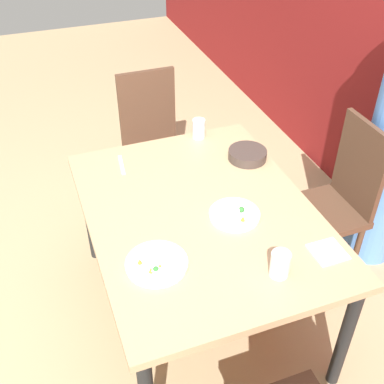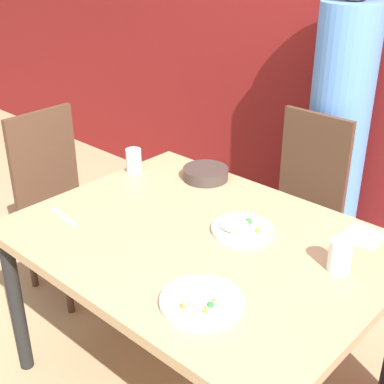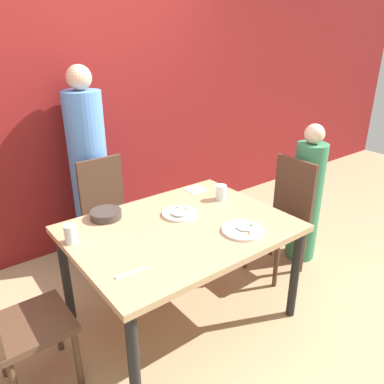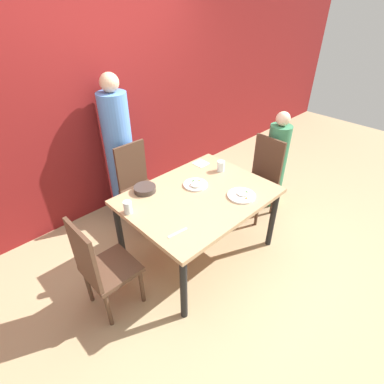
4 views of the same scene
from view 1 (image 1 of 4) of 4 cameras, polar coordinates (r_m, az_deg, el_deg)
The scene contains 11 objects.
ground_plane at distance 2.81m, azimuth 0.86°, elevation -13.70°, with size 10.00×10.00×0.00m, color tan.
dining_table at distance 2.34m, azimuth 1.00°, elevation -3.61°, with size 1.38×1.05×0.73m.
chair_adult_spot at distance 2.86m, azimuth 16.80°, elevation -0.67°, with size 0.40×0.40×0.96m.
chair_empty_left at distance 3.24m, azimuth -4.60°, elevation 5.97°, with size 0.40×0.40×0.96m.
bowl_curry at distance 2.65m, azimuth 6.59°, elevation 4.46°, with size 0.21×0.21×0.05m.
plate_rice_adult at distance 2.26m, azimuth 4.89°, elevation -2.51°, with size 0.24×0.24×0.05m.
plate_rice_child at distance 2.02m, azimuth -4.19°, elevation -8.45°, with size 0.26×0.26×0.05m.
glass_water_tall at distance 1.99m, azimuth 10.38°, elevation -8.41°, with size 0.08×0.08×0.11m.
glass_water_short at distance 2.81m, azimuth 0.81°, elevation 7.52°, with size 0.07×0.07×0.11m.
napkin_folded at distance 2.16m, azimuth 15.80°, elevation -6.83°, with size 0.14×0.14×0.01m.
fork_steel at distance 2.62m, azimuth -8.34°, elevation 3.21°, with size 0.18×0.04×0.01m.
Camera 1 is at (1.63, -0.64, 2.20)m, focal length 45.00 mm.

